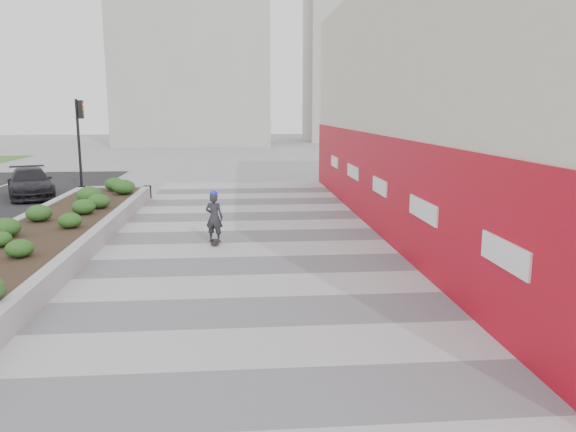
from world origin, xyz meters
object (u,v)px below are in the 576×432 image
at_px(planter, 44,235).
at_px(traffic_signal_near, 80,132).
at_px(skateboarder, 214,217).
at_px(car_dark, 30,183).

relative_size(planter, traffic_signal_near, 4.29).
bearing_deg(skateboarder, car_dark, 129.87).
distance_m(skateboarder, car_dark, 12.55).
bearing_deg(planter, car_dark, 111.12).
distance_m(traffic_signal_near, car_dark, 3.05).
bearing_deg(skateboarder, traffic_signal_near, 120.06).
bearing_deg(planter, traffic_signal_near, 99.35).
bearing_deg(car_dark, skateboarder, -70.82).
bearing_deg(traffic_signal_near, planter, -80.65).
relative_size(planter, skateboarder, 11.66).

